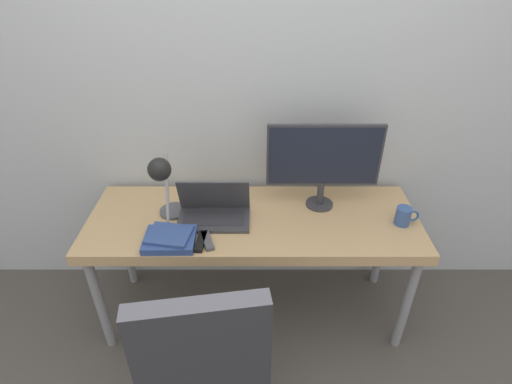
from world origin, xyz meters
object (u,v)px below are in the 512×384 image
at_px(laptop, 215,212).
at_px(book_stack, 170,238).
at_px(monitor, 324,159).
at_px(office_chair, 205,361).
at_px(desk_lamp, 164,180).
at_px(mug, 405,216).

relative_size(laptop, book_stack, 1.51).
relative_size(monitor, office_chair, 0.57).
bearing_deg(laptop, office_chair, -88.22).
distance_m(monitor, desk_lamp, 0.82).
relative_size(desk_lamp, mug, 3.38).
xyz_separation_m(laptop, monitor, (0.57, 0.13, 0.24)).
xyz_separation_m(desk_lamp, office_chair, (0.25, -0.69, -0.40)).
height_order(laptop, desk_lamp, desk_lamp).
bearing_deg(book_stack, laptop, 44.19).
height_order(office_chair, book_stack, office_chair).
relative_size(office_chair, book_stack, 4.22).
relative_size(monitor, mug, 4.89).
xyz_separation_m(monitor, mug, (0.41, -0.18, -0.24)).
xyz_separation_m(office_chair, mug, (0.95, 0.71, 0.17)).
xyz_separation_m(desk_lamp, book_stack, (0.02, -0.13, -0.25)).
height_order(monitor, desk_lamp, monitor).
bearing_deg(office_chair, book_stack, 111.50).
relative_size(monitor, book_stack, 2.40).
bearing_deg(mug, laptop, 177.43).
distance_m(desk_lamp, mug, 1.22).
bearing_deg(desk_lamp, book_stack, -79.12).
relative_size(monitor, desk_lamp, 1.44).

